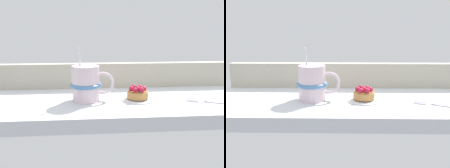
{
  "view_description": "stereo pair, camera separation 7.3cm",
  "coord_description": "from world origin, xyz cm",
  "views": [
    {
      "loc": [
        -8.85,
        -72.06,
        21.67
      ],
      "look_at": [
        -3.01,
        -1.55,
        4.97
      ],
      "focal_mm": 39.48,
      "sensor_mm": 36.0,
      "label": 1
    },
    {
      "loc": [
        -1.59,
        -72.29,
        21.67
      ],
      "look_at": [
        -3.01,
        -1.55,
        4.97
      ],
      "focal_mm": 39.48,
      "sensor_mm": 36.0,
      "label": 2
    }
  ],
  "objects": [
    {
      "name": "coffee_mug",
      "position": [
        -10.46,
        -1.27,
        5.19
      ],
      "size": [
        13.08,
        9.27,
        15.65
      ],
      "color": "silver",
      "rests_on": "ground_plane"
    },
    {
      "name": "dessert_plate",
      "position": [
        4.71,
        -1.82,
        0.29
      ],
      "size": [
        10.04,
        10.04,
        0.62
      ],
      "color": "silver",
      "rests_on": "ground_plane"
    },
    {
      "name": "raspberry_tart",
      "position": [
        4.71,
        -1.81,
        2.16
      ],
      "size": [
        6.31,
        6.31,
        3.68
      ],
      "color": "#B77F42",
      "rests_on": "dessert_plate"
    },
    {
      "name": "ground_plane",
      "position": [
        0.0,
        0.0,
        -1.94
      ],
      "size": [
        85.64,
        33.28,
        3.89
      ],
      "primitive_type": "cube",
      "color": "silver"
    },
    {
      "name": "window_rail_back",
      "position": [
        0.0,
        14.95,
        4.37
      ],
      "size": [
        83.93,
        3.39,
        8.74
      ],
      "primitive_type": "cube",
      "color": "#B2AD99",
      "rests_on": "ground_plane"
    },
    {
      "name": "dessert_fork",
      "position": [
        26.76,
        -7.12,
        0.3
      ],
      "size": [
        16.39,
        8.94,
        0.6
      ],
      "color": "silver",
      "rests_on": "ground_plane"
    }
  ]
}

